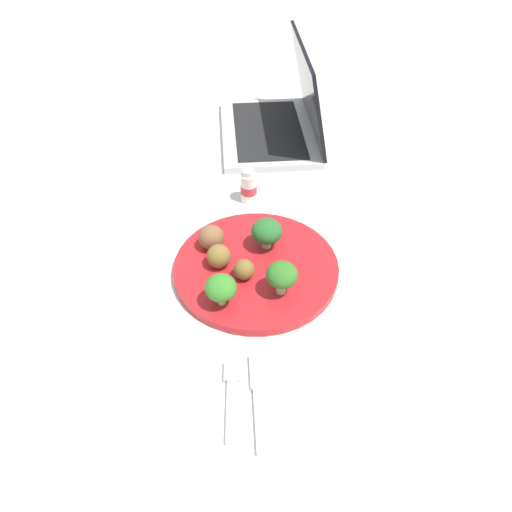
# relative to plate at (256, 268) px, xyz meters

# --- Properties ---
(ground_plane) EXTENTS (4.00, 4.00, 0.00)m
(ground_plane) POSITION_rel_plate_xyz_m (0.00, 0.00, -0.01)
(ground_plane) COLOR silver
(plate) EXTENTS (0.28, 0.28, 0.02)m
(plate) POSITION_rel_plate_xyz_m (0.00, 0.00, 0.00)
(plate) COLOR red
(plate) RESTS_ON ground_plane
(broccoli_floret_front_right) EXTENTS (0.05, 0.05, 0.06)m
(broccoli_floret_front_right) POSITION_rel_plate_xyz_m (-0.06, -0.05, 0.04)
(broccoli_floret_front_right) COLOR #9FCA6E
(broccoli_floret_front_right) RESTS_ON plate
(broccoli_floret_front_left) EXTENTS (0.05, 0.05, 0.05)m
(broccoli_floret_front_left) POSITION_rel_plate_xyz_m (-0.09, 0.04, 0.04)
(broccoli_floret_front_left) COLOR #98C16C
(broccoli_floret_front_left) RESTS_ON plate
(broccoli_floret_mid_right) EXTENTS (0.05, 0.05, 0.06)m
(broccoli_floret_mid_right) POSITION_rel_plate_xyz_m (0.05, -0.01, 0.04)
(broccoli_floret_mid_right) COLOR #A2BB82
(broccoli_floret_mid_right) RESTS_ON plate
(meatball_back_right) EXTENTS (0.04, 0.04, 0.04)m
(meatball_back_right) POSITION_rel_plate_xyz_m (0.04, 0.08, 0.03)
(meatball_back_right) COLOR brown
(meatball_back_right) RESTS_ON plate
(meatball_mid_left) EXTENTS (0.03, 0.03, 0.03)m
(meatball_mid_left) POSITION_rel_plate_xyz_m (-0.03, 0.02, 0.03)
(meatball_mid_left) COLOR brown
(meatball_mid_left) RESTS_ON plate
(meatball_mid_right) EXTENTS (0.04, 0.04, 0.04)m
(meatball_mid_right) POSITION_rel_plate_xyz_m (-0.01, 0.06, 0.03)
(meatball_mid_right) COLOR brown
(meatball_mid_right) RESTS_ON plate
(napkin) EXTENTS (0.18, 0.13, 0.01)m
(napkin) POSITION_rel_plate_xyz_m (-0.25, -0.01, -0.01)
(napkin) COLOR white
(napkin) RESTS_ON ground_plane
(fork) EXTENTS (0.12, 0.03, 0.01)m
(fork) POSITION_rel_plate_xyz_m (-0.24, 0.01, -0.00)
(fork) COLOR silver
(fork) RESTS_ON napkin
(knife) EXTENTS (0.15, 0.04, 0.01)m
(knife) POSITION_rel_plate_xyz_m (-0.24, -0.03, -0.00)
(knife) COLOR silver
(knife) RESTS_ON napkin
(yogurt_bottle) EXTENTS (0.03, 0.03, 0.07)m
(yogurt_bottle) POSITION_rel_plate_xyz_m (0.20, 0.03, 0.02)
(yogurt_bottle) COLOR white
(yogurt_bottle) RESTS_ON ground_plane
(laptop) EXTENTS (0.35, 0.28, 0.21)m
(laptop) POSITION_rel_plate_xyz_m (0.47, -0.01, 0.03)
(laptop) COLOR silver
(laptop) RESTS_ON ground_plane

